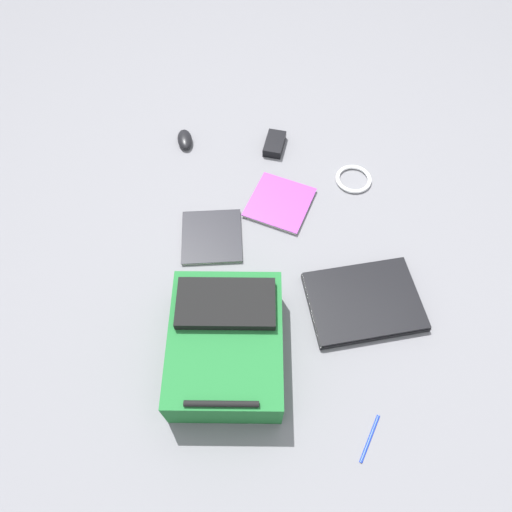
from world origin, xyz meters
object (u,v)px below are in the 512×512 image
(backpack, at_px, (226,343))
(pen_black, at_px, (370,438))
(cable_coil, at_px, (354,179))
(power_brick, at_px, (275,144))
(computer_mouse, at_px, (185,139))
(book_manual, at_px, (212,237))
(book_blue, at_px, (280,203))
(laptop, at_px, (364,301))

(backpack, relative_size, pen_black, 3.21)
(backpack, bearing_deg, cable_coil, -115.02)
(power_brick, bearing_deg, cable_coil, 158.64)
(backpack, relative_size, cable_coil, 3.28)
(computer_mouse, bearing_deg, book_manual, 95.35)
(book_blue, distance_m, computer_mouse, 0.49)
(laptop, bearing_deg, book_manual, -18.06)
(laptop, height_order, book_blue, laptop)
(laptop, bearing_deg, book_blue, -48.44)
(backpack, distance_m, cable_coil, 0.84)
(laptop, xyz_separation_m, pen_black, (-0.03, 0.42, -0.01))
(backpack, bearing_deg, power_brick, -91.76)
(backpack, bearing_deg, laptop, -150.25)
(book_blue, xyz_separation_m, computer_mouse, (0.42, -0.25, 0.01))
(book_blue, bearing_deg, computer_mouse, -31.03)
(book_manual, distance_m, pen_black, 0.83)
(cable_coil, xyz_separation_m, pen_black, (-0.09, 0.94, -0.00))
(book_manual, bearing_deg, computer_mouse, -65.39)
(book_manual, bearing_deg, cable_coil, -144.74)
(power_brick, distance_m, pen_black, 1.15)
(laptop, bearing_deg, backpack, 29.75)
(laptop, relative_size, cable_coil, 3.07)
(book_blue, xyz_separation_m, power_brick, (0.06, -0.28, 0.01))
(backpack, xyz_separation_m, power_brick, (-0.03, -0.88, -0.07))
(book_blue, height_order, pen_black, book_blue)
(book_manual, xyz_separation_m, power_brick, (-0.16, -0.47, 0.01))
(book_blue, xyz_separation_m, pen_black, (-0.36, 0.78, -0.00))
(computer_mouse, relative_size, pen_black, 0.76)
(backpack, relative_size, laptop, 1.07)
(cable_coil, bearing_deg, book_manual, 35.26)
(book_blue, bearing_deg, backpack, 81.87)
(cable_coil, bearing_deg, power_brick, -21.36)
(laptop, relative_size, computer_mouse, 3.93)
(cable_coil, bearing_deg, laptop, 96.11)
(computer_mouse, height_order, pen_black, computer_mouse)
(pen_black, bearing_deg, laptop, -85.37)
(backpack, xyz_separation_m, pen_black, (-0.44, 0.19, -0.08))
(power_brick, bearing_deg, pen_black, 111.24)
(computer_mouse, bearing_deg, cable_coil, 152.76)
(power_brick, bearing_deg, book_blue, 101.58)
(backpack, xyz_separation_m, computer_mouse, (0.34, -0.85, -0.07))
(book_manual, height_order, computer_mouse, computer_mouse)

